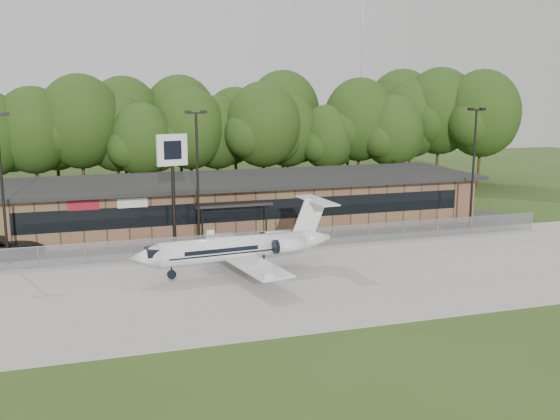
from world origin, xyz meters
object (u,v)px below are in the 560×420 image
object	(u,v)px
suv	(1,247)
business_jet	(240,248)
pole_sign	(172,162)
terminal	(241,201)

from	to	relation	value
suv	business_jet	bearing A→B (deg)	-116.29
suv	pole_sign	distance (m)	13.34
terminal	business_jet	size ratio (longest dim) A/B	3.01
terminal	business_jet	xyz separation A→B (m)	(-3.45, -13.88, -0.54)
terminal	suv	xyz separation A→B (m)	(-18.64, -5.46, -1.38)
business_jet	suv	bearing A→B (deg)	146.03
business_jet	suv	world-z (taller)	business_jet
business_jet	suv	xyz separation A→B (m)	(-15.19, 8.42, -0.84)
pole_sign	terminal	bearing A→B (deg)	32.47
terminal	pole_sign	size ratio (longest dim) A/B	4.78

